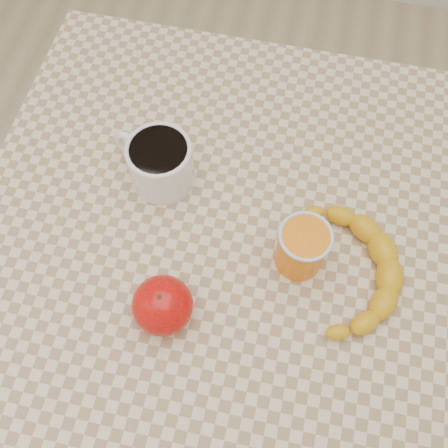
% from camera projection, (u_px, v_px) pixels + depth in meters
% --- Properties ---
extents(ground, '(3.00, 3.00, 0.00)m').
position_uv_depth(ground, '(224.00, 338.00, 1.45)').
color(ground, tan).
rests_on(ground, ground).
extents(table, '(0.80, 0.80, 0.75)m').
position_uv_depth(table, '(224.00, 251.00, 0.85)').
color(table, beige).
rests_on(table, ground).
extents(coffee_mug, '(0.15, 0.13, 0.09)m').
position_uv_depth(coffee_mug, '(159.00, 162.00, 0.77)').
color(coffee_mug, white).
rests_on(coffee_mug, table).
extents(orange_juice_glass, '(0.08, 0.08, 0.09)m').
position_uv_depth(orange_juice_glass, '(302.00, 247.00, 0.71)').
color(orange_juice_glass, orange).
rests_on(orange_juice_glass, table).
extents(apple, '(0.11, 0.11, 0.08)m').
position_uv_depth(apple, '(163.00, 305.00, 0.68)').
color(apple, '#990507').
rests_on(apple, table).
extents(banana, '(0.24, 0.30, 0.04)m').
position_uv_depth(banana, '(352.00, 270.00, 0.72)').
color(banana, gold).
rests_on(banana, table).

